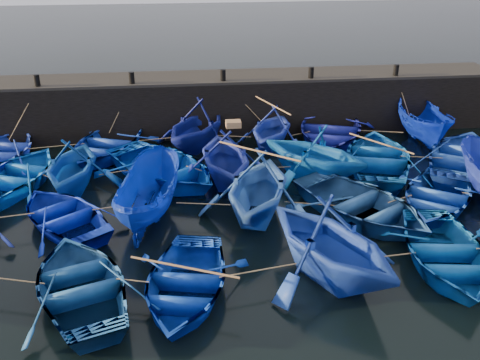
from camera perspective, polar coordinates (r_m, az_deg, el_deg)
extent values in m
plane|color=black|center=(16.42, 1.33, -6.94)|extent=(120.00, 120.00, 0.00)
cube|color=black|center=(25.47, -1.96, 8.07)|extent=(26.00, 2.50, 2.50)
cube|color=black|center=(25.12, -2.00, 10.93)|extent=(26.00, 2.50, 0.12)
cylinder|color=black|center=(24.82, -20.84, 9.89)|extent=(0.24, 0.24, 0.50)
cylinder|color=black|center=(24.17, -11.48, 10.64)|extent=(0.24, 0.24, 0.50)
cylinder|color=black|center=(24.17, -1.82, 11.12)|extent=(0.24, 0.24, 0.50)
cylinder|color=black|center=(24.83, 7.59, 11.30)|extent=(0.24, 0.24, 0.50)
cylinder|color=black|center=(26.09, 16.32, 11.19)|extent=(0.24, 0.24, 0.50)
imported|color=#1A33A3|center=(23.97, -24.10, 2.82)|extent=(4.29, 5.40, 1.01)
imported|color=#0F2E95|center=(23.36, -14.08, 3.81)|extent=(5.08, 5.94, 1.04)
imported|color=navy|center=(23.26, -4.63, 5.97)|extent=(5.34, 5.52, 2.23)
imported|color=#223BC2|center=(23.28, 3.40, 5.64)|extent=(4.42, 4.66, 1.93)
imported|color=navy|center=(24.35, 9.54, 5.31)|extent=(5.81, 6.83, 1.20)
imported|color=#041B9E|center=(25.18, 19.01, 5.66)|extent=(2.29, 4.85, 1.81)
imported|color=blue|center=(21.39, -22.94, 0.47)|extent=(4.94, 5.79, 1.02)
imported|color=#0C449B|center=(20.28, -17.46, 1.65)|extent=(3.76, 4.25, 2.07)
imported|color=#0442C3|center=(20.48, -8.26, 1.40)|extent=(6.48, 6.70, 1.13)
imported|color=navy|center=(19.85, -1.56, 2.62)|extent=(3.95, 4.49, 2.23)
imported|color=#0C56B3|center=(20.38, 7.94, 3.00)|extent=(5.62, 5.58, 2.24)
imported|color=navy|center=(21.88, 14.58, 2.39)|extent=(5.19, 6.22, 1.11)
imported|color=blue|center=(22.98, 22.83, 2.34)|extent=(6.45, 6.86, 1.16)
imported|color=#061C9F|center=(18.07, -18.27, -3.51)|extent=(4.97, 5.23, 0.88)
imported|color=#062491|center=(17.65, -9.79, -1.59)|extent=(2.63, 4.86, 1.78)
imported|color=blue|center=(17.33, 1.93, -0.64)|extent=(5.15, 5.53, 2.37)
imported|color=navy|center=(18.02, 12.89, -2.55)|extent=(5.86, 6.35, 1.08)
imported|color=#1540A6|center=(19.46, 20.23, -1.59)|extent=(5.29, 5.62, 0.95)
imported|color=navy|center=(14.56, -16.57, -10.52)|extent=(4.65, 5.46, 0.96)
imported|color=navy|center=(14.11, -5.93, -10.85)|extent=(3.98, 4.94, 0.91)
imported|color=#193CA4|center=(14.52, 9.65, -6.38)|extent=(5.71, 5.96, 2.43)
imported|color=#094F96|center=(16.23, 21.11, -7.23)|extent=(4.05, 5.17, 0.98)
cube|color=#976B42|center=(19.44, -0.72, 6.01)|extent=(0.55, 0.43, 0.22)
cylinder|color=tan|center=(23.56, -19.17, 3.41)|extent=(2.38, 0.39, 0.04)
cylinder|color=tan|center=(23.32, -9.33, 4.29)|extent=(2.07, 0.35, 0.04)
cylinder|color=tan|center=(23.38, -0.61, 4.69)|extent=(1.43, 0.41, 0.04)
cylinder|color=tan|center=(23.86, 6.51, 4.95)|extent=(0.92, 0.41, 0.04)
cylinder|color=tan|center=(24.75, 14.30, 5.07)|extent=(2.31, 0.63, 0.04)
cylinder|color=tan|center=(20.89, -20.18, 0.49)|extent=(0.45, 0.44, 0.04)
cylinder|color=tan|center=(20.41, -12.77, 0.89)|extent=(1.42, 0.46, 0.04)
cylinder|color=tan|center=(20.25, -4.93, 1.25)|extent=(0.58, 0.53, 0.04)
cylinder|color=tan|center=(20.27, 3.21, 1.33)|extent=(1.57, 0.07, 0.04)
cylinder|color=tan|center=(21.20, 11.31, 1.97)|extent=(0.99, 0.56, 0.04)
cylinder|color=tan|center=(22.38, 18.80, 2.33)|extent=(1.59, 0.43, 0.04)
cylinder|color=tan|center=(18.32, -23.18, -3.55)|extent=(1.34, 0.26, 0.04)
cylinder|color=tan|center=(17.86, -14.04, -2.90)|extent=(0.90, 0.22, 0.04)
cylinder|color=tan|center=(17.62, -3.94, -2.55)|extent=(1.77, 0.39, 0.04)
cylinder|color=tan|center=(17.73, 7.46, -2.52)|extent=(1.61, 0.49, 0.04)
cylinder|color=tan|center=(18.68, 16.72, -1.94)|extent=(0.99, 0.45, 0.04)
cylinder|color=tan|center=(19.86, 23.02, -1.29)|extent=(0.29, 0.16, 0.04)
cylinder|color=tan|center=(14.23, -11.37, -10.46)|extent=(0.85, 0.29, 0.04)
cylinder|color=tan|center=(14.34, 2.00, -9.61)|extent=(2.13, 0.42, 0.04)
cylinder|color=tan|center=(15.45, 15.56, -7.81)|extent=(1.62, 0.17, 0.04)
cylinder|color=tan|center=(24.87, -22.12, 6.61)|extent=(1.37, 0.82, 2.09)
cylinder|color=tan|center=(24.27, -12.63, 7.43)|extent=(1.20, 0.46, 2.09)
cylinder|color=tan|center=(24.33, -3.27, 8.04)|extent=(1.32, 0.14, 2.09)
cylinder|color=tan|center=(24.30, 0.58, 8.06)|extent=(1.97, 0.51, 2.09)
cylinder|color=tan|center=(25.11, 8.22, 8.37)|extent=(0.68, 0.13, 2.08)
cylinder|color=tan|center=(26.16, 17.09, 8.20)|extent=(0.79, 0.74, 2.09)
cylinder|color=#99724C|center=(22.97, 3.47, 7.97)|extent=(1.08, 2.84, 0.06)
cylinder|color=#99724C|center=(21.67, 14.74, 3.82)|extent=(1.77, 2.49, 0.06)
cylinder|color=#99724C|center=(16.84, 1.99, 3.09)|extent=(2.34, 1.97, 0.06)
cylinder|color=#99724C|center=(13.84, -6.02, -9.23)|extent=(2.74, 1.32, 0.06)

